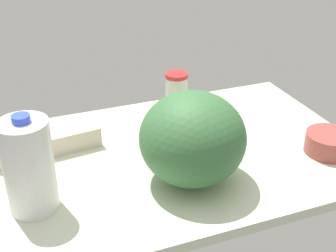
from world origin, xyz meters
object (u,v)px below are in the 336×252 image
watermelon (193,139)px  orange_by_jug (168,124)px  mixing_bowl (329,143)px  tumbler_cup (176,96)px  lemon_near_front (208,107)px  egg_carton (46,141)px  milk_jug (29,166)px

watermelon → orange_by_jug: bearing=-96.6°
watermelon → orange_by_jug: size_ratio=3.90×
mixing_bowl → tumbler_cup: (35.26, -38.22, 5.35)cm
mixing_bowl → watermelon: bearing=-2.8°
watermelon → tumbler_cup: watermelon is taller
mixing_bowl → lemon_near_front: (24.18, -36.05, 0.39)cm
egg_carton → lemon_near_front: size_ratio=4.50×
mixing_bowl → lemon_near_front: lemon_near_front is taller
orange_by_jug → tumbler_cup: bearing=-125.3°
watermelon → mixing_bowl: (-45.21, 2.22, -9.80)cm
milk_jug → lemon_near_front: 71.76cm
tumbler_cup → lemon_near_front: (-11.09, 2.17, -4.97)cm
watermelon → egg_carton: (35.84, -30.49, -9.78)cm
lemon_near_front → watermelon: bearing=58.1°
watermelon → orange_by_jug: (-3.01, -26.21, -9.24)cm
watermelon → egg_carton: size_ratio=0.91×
watermelon → tumbler_cup: (-9.95, -36.00, -4.45)cm
egg_carton → milk_jug: milk_jug is taller
milk_jug → orange_by_jug: milk_jug is taller
tumbler_cup → lemon_near_front: tumbler_cup is taller
egg_carton → milk_jug: size_ratio=1.20×
egg_carton → orange_by_jug: 39.10cm
egg_carton → lemon_near_front: 56.98cm
mixing_bowl → tumbler_cup: bearing=-47.3°
egg_carton → tumbler_cup: size_ratio=1.89×
lemon_near_front → mixing_bowl: bearing=123.8°
milk_jug → mixing_bowl: bearing=176.8°
egg_carton → lemon_near_front: lemon_near_front is taller
milk_jug → tumbler_cup: 62.66cm
orange_by_jug → mixing_bowl: bearing=146.0°
tumbler_cup → mixing_bowl: bearing=132.7°
watermelon → orange_by_jug: watermelon is taller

